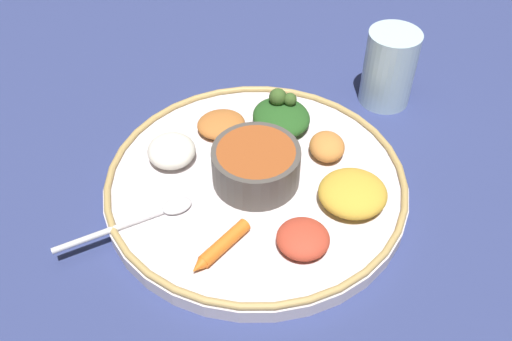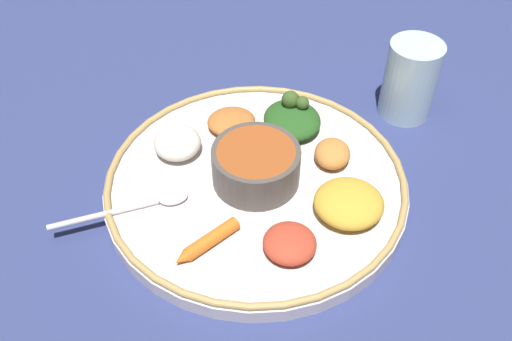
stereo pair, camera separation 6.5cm
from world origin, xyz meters
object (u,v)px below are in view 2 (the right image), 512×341
carrot_near_spoon (207,242)px  drinking_glass (409,84)px  center_bowl (256,164)px  greens_pile (292,118)px  spoon (143,205)px

carrot_near_spoon → drinking_glass: bearing=12.5°
center_bowl → greens_pile: 0.11m
spoon → carrot_near_spoon: bearing=-67.3°
center_bowl → spoon: size_ratio=0.66×
center_bowl → greens_pile: (0.09, 0.06, -0.01)m
center_bowl → spoon: 0.14m
center_bowl → drinking_glass: 0.25m
center_bowl → spoon: (-0.13, 0.03, -0.02)m
center_bowl → drinking_glass: (0.25, 0.02, 0.00)m
spoon → greens_pile: (0.22, 0.03, 0.01)m
spoon → drinking_glass: drinking_glass is taller
greens_pile → carrot_near_spoon: bearing=-148.4°
center_bowl → greens_pile: size_ratio=1.08×
drinking_glass → greens_pile: bearing=167.6°
spoon → drinking_glass: (0.38, -0.01, 0.02)m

